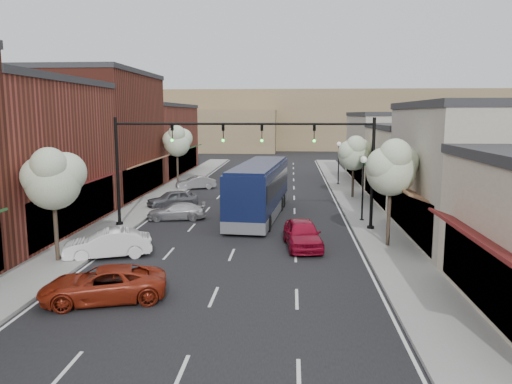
% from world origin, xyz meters
% --- Properties ---
extents(ground, '(160.00, 160.00, 0.00)m').
position_xyz_m(ground, '(0.00, 0.00, 0.00)').
color(ground, black).
rests_on(ground, ground).
extents(sidewalk_left, '(2.80, 73.00, 0.15)m').
position_xyz_m(sidewalk_left, '(-8.40, 18.50, 0.07)').
color(sidewalk_left, gray).
rests_on(sidewalk_left, ground).
extents(sidewalk_right, '(2.80, 73.00, 0.15)m').
position_xyz_m(sidewalk_right, '(8.40, 18.50, 0.07)').
color(sidewalk_right, gray).
rests_on(sidewalk_right, ground).
extents(curb_left, '(0.25, 73.00, 0.17)m').
position_xyz_m(curb_left, '(-7.00, 18.50, 0.07)').
color(curb_left, gray).
rests_on(curb_left, ground).
extents(curb_right, '(0.25, 73.00, 0.17)m').
position_xyz_m(curb_right, '(7.00, 18.50, 0.07)').
color(curb_right, gray).
rests_on(curb_right, ground).
extents(bldg_left_midnear, '(10.14, 14.10, 9.40)m').
position_xyz_m(bldg_left_midnear, '(-14.23, 6.00, 4.66)').
color(bldg_left_midnear, brown).
rests_on(bldg_left_midnear, ground).
extents(bldg_left_midfar, '(10.14, 14.10, 10.90)m').
position_xyz_m(bldg_left_midfar, '(-14.24, 20.00, 5.40)').
color(bldg_left_midfar, maroon).
rests_on(bldg_left_midfar, ground).
extents(bldg_left_far, '(10.14, 18.10, 8.40)m').
position_xyz_m(bldg_left_far, '(-14.22, 36.00, 4.16)').
color(bldg_left_far, brown).
rests_on(bldg_left_far, ground).
extents(bldg_right_midnear, '(9.14, 12.10, 7.90)m').
position_xyz_m(bldg_right_midnear, '(13.72, 6.00, 3.91)').
color(bldg_right_midnear, '#B2A999').
rests_on(bldg_right_midnear, ground).
extents(bldg_right_midfar, '(9.14, 12.10, 6.40)m').
position_xyz_m(bldg_right_midfar, '(13.70, 18.00, 3.17)').
color(bldg_right_midfar, beige).
rests_on(bldg_right_midfar, ground).
extents(bldg_right_far, '(9.14, 16.10, 7.40)m').
position_xyz_m(bldg_right_far, '(13.71, 32.00, 3.66)').
color(bldg_right_far, '#B2A999').
rests_on(bldg_right_far, ground).
extents(hill_far, '(120.00, 30.00, 12.00)m').
position_xyz_m(hill_far, '(0.00, 90.00, 6.00)').
color(hill_far, '#7A6647').
rests_on(hill_far, ground).
extents(hill_near, '(50.00, 20.00, 8.00)m').
position_xyz_m(hill_near, '(-25.00, 78.00, 4.00)').
color(hill_near, '#7A6647').
rests_on(hill_near, ground).
extents(signal_mast_right, '(8.22, 0.46, 7.00)m').
position_xyz_m(signal_mast_right, '(5.62, 8.00, 4.62)').
color(signal_mast_right, black).
rests_on(signal_mast_right, ground).
extents(signal_mast_left, '(8.22, 0.46, 7.00)m').
position_xyz_m(signal_mast_left, '(-5.62, 8.00, 4.62)').
color(signal_mast_left, black).
rests_on(signal_mast_left, ground).
extents(tree_right_near, '(2.85, 2.65, 5.95)m').
position_xyz_m(tree_right_near, '(8.35, 3.94, 4.45)').
color(tree_right_near, '#47382B').
rests_on(tree_right_near, ground).
extents(tree_right_far, '(2.85, 2.65, 5.43)m').
position_xyz_m(tree_right_far, '(8.35, 19.94, 3.99)').
color(tree_right_far, '#47382B').
rests_on(tree_right_far, ground).
extents(tree_left_near, '(2.85, 2.65, 5.69)m').
position_xyz_m(tree_left_near, '(-8.25, -0.06, 4.22)').
color(tree_left_near, '#47382B').
rests_on(tree_left_near, ground).
extents(tree_left_far, '(2.85, 2.65, 6.13)m').
position_xyz_m(tree_left_far, '(-8.25, 25.94, 4.60)').
color(tree_left_far, '#47382B').
rests_on(tree_left_far, ground).
extents(lamp_post_near, '(0.44, 0.44, 4.44)m').
position_xyz_m(lamp_post_near, '(7.80, 10.50, 3.01)').
color(lamp_post_near, black).
rests_on(lamp_post_near, ground).
extents(lamp_post_far, '(0.44, 0.44, 4.44)m').
position_xyz_m(lamp_post_far, '(7.80, 28.00, 3.01)').
color(lamp_post_far, black).
rests_on(lamp_post_far, ground).
extents(coach_bus, '(3.84, 12.64, 3.80)m').
position_xyz_m(coach_bus, '(0.80, 11.72, 1.98)').
color(coach_bus, '#0E1639').
rests_on(coach_bus, ground).
extents(red_hatchback, '(2.35, 4.71, 1.54)m').
position_xyz_m(red_hatchback, '(3.67, 3.69, 0.77)').
color(red_hatchback, maroon).
rests_on(red_hatchback, ground).
extents(parked_car_a, '(5.24, 3.51, 1.34)m').
position_xyz_m(parked_car_a, '(-4.20, -4.73, 0.67)').
color(parked_car_a, maroon).
rests_on(parked_car_a, ground).
extents(parked_car_b, '(4.56, 2.93, 1.42)m').
position_xyz_m(parked_car_b, '(-6.20, 1.11, 0.71)').
color(parked_car_b, white).
rests_on(parked_car_b, ground).
extents(parked_car_c, '(4.20, 2.21, 1.16)m').
position_xyz_m(parked_car_c, '(-4.83, 10.39, 0.58)').
color(parked_car_c, '#A9A9AE').
rests_on(parked_car_c, ground).
extents(parked_car_d, '(4.16, 3.46, 1.34)m').
position_xyz_m(parked_car_d, '(-6.20, 14.89, 0.67)').
color(parked_car_d, '#595B61').
rests_on(parked_car_d, ground).
extents(parked_car_e, '(4.00, 2.67, 1.25)m').
position_xyz_m(parked_car_e, '(-6.20, 24.51, 0.62)').
color(parked_car_e, '#A3A3A8').
rests_on(parked_car_e, ground).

